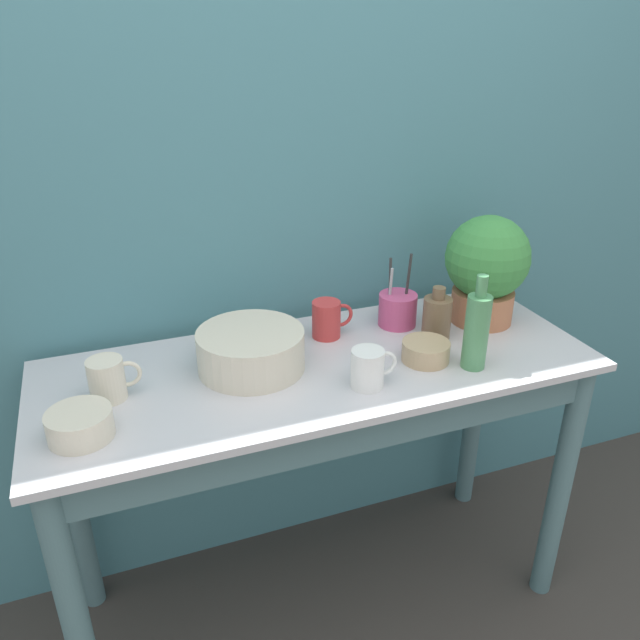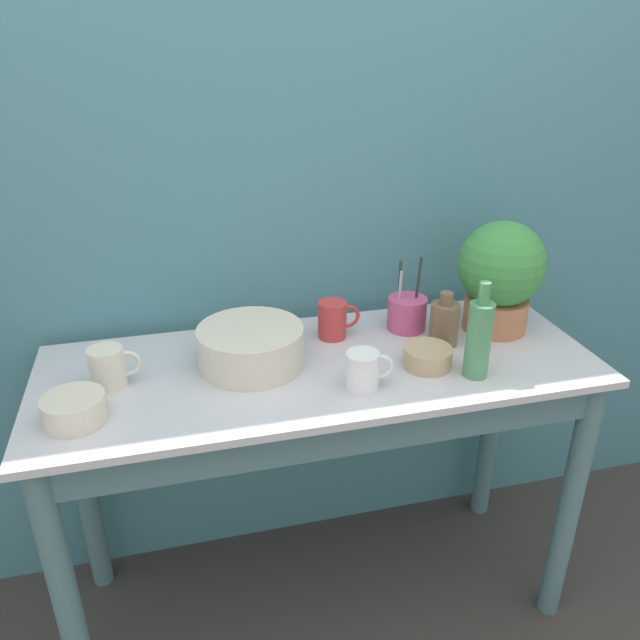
% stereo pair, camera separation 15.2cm
% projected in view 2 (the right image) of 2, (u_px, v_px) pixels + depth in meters
% --- Properties ---
extents(wall_back, '(6.00, 0.05, 2.40)m').
position_uv_depth(wall_back, '(291.00, 182.00, 1.69)').
color(wall_back, teal).
rests_on(wall_back, ground_plane).
extents(counter_table, '(1.40, 0.54, 0.82)m').
position_uv_depth(counter_table, '(322.00, 425.00, 1.63)').
color(counter_table, slate).
rests_on(counter_table, ground_plane).
extents(potted_plant, '(0.23, 0.23, 0.31)m').
position_uv_depth(potted_plant, '(500.00, 273.00, 1.68)').
color(potted_plant, '#B7704C').
rests_on(potted_plant, counter_table).
extents(bowl_wash_large, '(0.26, 0.26, 0.10)m').
position_uv_depth(bowl_wash_large, '(251.00, 346.00, 1.55)').
color(bowl_wash_large, beige).
rests_on(bowl_wash_large, counter_table).
extents(bottle_tall, '(0.06, 0.06, 0.24)m').
position_uv_depth(bottle_tall, '(479.00, 338.00, 1.48)').
color(bottle_tall, '#4C8C59').
rests_on(bottle_tall, counter_table).
extents(bottle_short, '(0.08, 0.08, 0.15)m').
position_uv_depth(bottle_short, '(444.00, 323.00, 1.64)').
color(bottle_short, brown).
rests_on(bottle_short, counter_table).
extents(mug_cream, '(0.12, 0.08, 0.10)m').
position_uv_depth(mug_cream, '(109.00, 367.00, 1.46)').
color(mug_cream, beige).
rests_on(mug_cream, counter_table).
extents(mug_white, '(0.11, 0.08, 0.09)m').
position_uv_depth(mug_white, '(363.00, 371.00, 1.45)').
color(mug_white, white).
rests_on(mug_white, counter_table).
extents(mug_red, '(0.12, 0.08, 0.10)m').
position_uv_depth(mug_red, '(333.00, 320.00, 1.68)').
color(mug_red, '#C63838').
rests_on(mug_red, counter_table).
extents(bowl_small_cream, '(0.13, 0.13, 0.06)m').
position_uv_depth(bowl_small_cream, '(74.00, 409.00, 1.33)').
color(bowl_small_cream, beige).
rests_on(bowl_small_cream, counter_table).
extents(bowl_small_tan, '(0.12, 0.12, 0.05)m').
position_uv_depth(bowl_small_tan, '(427.00, 357.00, 1.55)').
color(bowl_small_tan, tan).
rests_on(bowl_small_tan, counter_table).
extents(utensil_cup, '(0.11, 0.11, 0.21)m').
position_uv_depth(utensil_cup, '(407.00, 313.00, 1.73)').
color(utensil_cup, '#CC4C7F').
rests_on(utensil_cup, counter_table).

